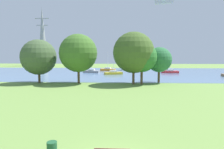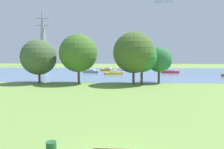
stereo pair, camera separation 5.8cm
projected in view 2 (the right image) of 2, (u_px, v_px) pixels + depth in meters
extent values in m
plane|color=olive|center=(119.00, 90.00, 32.14)|extent=(160.00, 160.00, 0.00)
cylinder|color=#1E512D|center=(51.00, 149.00, 11.53)|extent=(0.56, 0.56, 0.80)
cube|color=#59789F|center=(121.00, 73.00, 59.96)|extent=(140.00, 40.00, 0.02)
cube|color=yellow|center=(114.00, 73.00, 55.83)|extent=(5.03, 2.99, 0.60)
cube|color=white|center=(114.00, 71.00, 55.77)|extent=(2.06, 1.63, 0.50)
cylinder|color=silver|center=(114.00, 63.00, 55.55)|extent=(0.10, 0.10, 4.84)
cube|color=orange|center=(108.00, 70.00, 67.47)|extent=(5.01, 2.55, 0.60)
cube|color=white|center=(108.00, 68.00, 67.41)|extent=(2.00, 1.48, 0.50)
cylinder|color=silver|center=(108.00, 61.00, 67.18)|extent=(0.10, 0.10, 5.20)
cube|color=gray|center=(92.00, 72.00, 60.86)|extent=(5.02, 2.64, 0.60)
cube|color=white|center=(92.00, 70.00, 60.81)|extent=(2.02, 1.51, 0.50)
cylinder|color=silver|center=(92.00, 62.00, 60.58)|extent=(0.10, 0.10, 5.07)
cube|color=red|center=(170.00, 72.00, 59.82)|extent=(4.85, 1.67, 0.60)
cube|color=white|center=(170.00, 70.00, 59.76)|extent=(1.84, 1.16, 0.50)
cylinder|color=silver|center=(171.00, 61.00, 59.51)|extent=(0.10, 0.10, 5.53)
cylinder|color=brown|center=(39.00, 76.00, 40.04)|extent=(0.44, 0.44, 2.55)
sphere|color=#415835|center=(39.00, 57.00, 39.67)|extent=(6.71, 6.71, 6.71)
cylinder|color=brown|center=(79.00, 75.00, 39.19)|extent=(0.44, 0.44, 3.19)
sphere|color=#3F6A27|center=(78.00, 53.00, 38.78)|extent=(7.08, 7.08, 7.08)
cylinder|color=brown|center=(133.00, 76.00, 38.21)|extent=(0.44, 0.44, 3.15)
sphere|color=#415C26|center=(134.00, 53.00, 37.78)|extent=(7.49, 7.49, 7.49)
cylinder|color=brown|center=(142.00, 76.00, 38.06)|extent=(0.44, 0.44, 3.05)
sphere|color=#2D6C2C|center=(142.00, 57.00, 37.71)|extent=(5.45, 5.45, 5.45)
cylinder|color=brown|center=(159.00, 76.00, 40.11)|extent=(0.44, 0.44, 2.74)
sphere|color=#2B683A|center=(159.00, 60.00, 39.80)|extent=(4.78, 4.78, 4.78)
cone|color=gray|center=(43.00, 36.00, 94.38)|extent=(4.40, 4.40, 26.38)
cube|color=gray|center=(42.00, 18.00, 93.57)|extent=(6.40, 0.30, 0.30)
cube|color=gray|center=(43.00, 25.00, 93.88)|extent=(5.20, 0.30, 0.30)
cube|color=silver|center=(164.00, 2.00, 73.06)|extent=(6.49, 2.29, 1.10)
cube|color=silver|center=(164.00, 1.00, 73.04)|extent=(2.67, 8.46, 0.16)
cube|color=silver|center=(156.00, 0.00, 73.63)|extent=(0.91, 0.29, 1.50)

